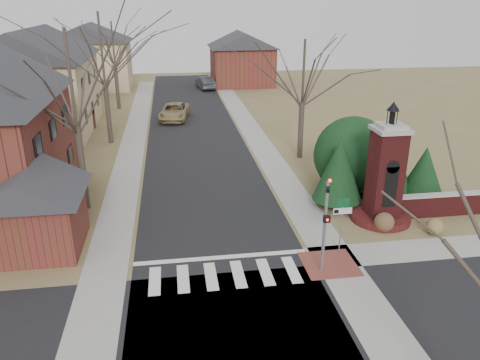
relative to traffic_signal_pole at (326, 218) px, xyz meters
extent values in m
plane|color=brown|center=(-4.30, -0.57, -2.59)|extent=(120.00, 120.00, 0.00)
cube|color=black|center=(-4.30, 21.43, -2.58)|extent=(8.00, 70.00, 0.01)
cube|color=black|center=(-4.30, -3.57, -2.58)|extent=(120.00, 8.00, 0.01)
cube|color=silver|center=(-4.30, 0.23, -2.58)|extent=(8.00, 2.20, 0.02)
cube|color=silver|center=(-4.30, 1.73, -2.58)|extent=(8.00, 0.35, 0.02)
cube|color=gray|center=(0.90, 21.43, -2.58)|extent=(2.00, 60.00, 0.02)
cube|color=gray|center=(-9.50, 21.43, -2.58)|extent=(2.00, 60.00, 0.02)
cube|color=brown|center=(0.50, 0.43, -2.57)|extent=(2.40, 2.40, 0.02)
cylinder|color=slate|center=(0.00, 0.03, -0.49)|extent=(0.14, 0.14, 4.20)
imported|color=black|center=(0.00, 0.03, 1.46)|extent=(0.15, 0.18, 0.90)
sphere|color=#FF0C05|center=(0.00, -0.19, 1.76)|extent=(0.14, 0.14, 0.14)
cube|color=black|center=(0.00, -0.15, 0.01)|extent=(0.28, 0.16, 0.30)
sphere|color=#FF0C05|center=(0.00, -0.24, 0.01)|extent=(0.11, 0.11, 0.11)
cylinder|color=slate|center=(1.30, 1.43, -1.29)|extent=(0.06, 0.06, 2.60)
cube|color=silver|center=(1.30, 1.41, -0.44)|extent=(0.90, 0.03, 0.30)
cube|color=black|center=(1.00, 1.39, -0.44)|extent=(0.22, 0.02, 0.18)
cube|color=#0F4828|center=(1.30, 1.41, -0.04)|extent=(0.60, 0.03, 0.40)
cylinder|color=#58191A|center=(4.70, 4.43, -2.41)|extent=(3.20, 3.20, 0.36)
cube|color=#58191A|center=(4.70, 4.43, -0.09)|extent=(1.50, 1.50, 5.00)
cube|color=black|center=(4.70, 3.71, -0.39)|extent=(0.70, 0.10, 2.20)
cube|color=gray|center=(4.70, 4.43, 2.46)|extent=(1.70, 1.70, 0.20)
cube|color=gray|center=(4.70, 4.43, 2.66)|extent=(1.30, 1.30, 0.20)
cylinder|color=black|center=(4.70, 4.43, 3.06)|extent=(0.20, 0.20, 0.60)
cone|color=black|center=(4.70, 4.43, 3.66)|extent=(0.64, 0.64, 0.45)
cube|color=#58191A|center=(9.20, 4.43, -1.99)|extent=(7.50, 0.40, 1.20)
cube|color=gray|center=(9.20, 4.43, -1.34)|extent=(7.50, 0.50, 0.10)
cube|color=#C9B486|center=(-17.80, 26.43, 0.61)|extent=(9.00, 12.00, 6.40)
cube|color=maroon|center=(-12.80, 3.93, -1.19)|extent=(4.00, 4.00, 2.80)
cube|color=#C9B486|center=(-16.30, 47.43, 0.41)|extent=(10.00, 8.00, 6.00)
cube|color=#C9B486|center=(-19.10, 45.83, 4.40)|extent=(0.75, 0.75, 3.08)
cube|color=maroon|center=(3.70, 47.43, -0.09)|extent=(8.00, 8.00, 5.00)
cube|color=maroon|center=(1.46, 45.83, 3.31)|extent=(0.75, 0.75, 2.80)
cylinder|color=#473D33|center=(2.90, 6.43, -2.34)|extent=(0.20, 0.20, 0.50)
cone|color=black|center=(2.90, 6.43, -0.29)|extent=(2.80, 2.80, 3.60)
cylinder|color=#473D33|center=(6.20, 7.63, -2.34)|extent=(0.20, 0.20, 0.50)
cone|color=black|center=(6.20, 7.63, 0.01)|extent=(3.40, 3.40, 4.20)
cylinder|color=#473D33|center=(8.20, 6.63, -2.34)|extent=(0.20, 0.20, 0.50)
cone|color=black|center=(8.20, 6.63, -0.69)|extent=(2.40, 2.40, 2.80)
sphere|color=black|center=(4.70, 8.93, -0.19)|extent=(4.80, 4.80, 4.80)
cylinder|color=#473D33|center=(-11.30, 8.43, -0.17)|extent=(0.40, 0.40, 4.83)
cylinder|color=#473D33|center=(-11.30, 21.43, -0.07)|extent=(0.40, 0.40, 5.04)
cylinder|color=#473D33|center=(-11.80, 34.43, -0.38)|extent=(0.40, 0.40, 4.41)
cylinder|color=#473D33|center=(3.20, 15.43, -0.49)|extent=(0.40, 0.40, 4.20)
imported|color=#9B8655|center=(-5.90, 28.64, -1.81)|extent=(3.43, 5.93, 1.55)
imported|color=#393C42|center=(-1.58, 44.72, -1.77)|extent=(2.51, 5.18, 1.63)
sphere|color=brown|center=(4.30, 3.13, -2.08)|extent=(1.02, 1.02, 1.02)
sphere|color=olive|center=(6.70, 2.43, -2.16)|extent=(0.86, 0.86, 0.86)
camera|label=1|loc=(-6.22, -17.08, 8.69)|focal=35.00mm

